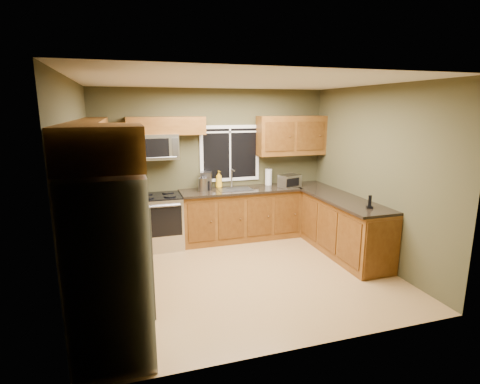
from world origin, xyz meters
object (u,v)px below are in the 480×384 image
microwave (155,147)px  soap_bottle_c (208,183)px  kettle (203,184)px  refrigerator (110,267)px  paper_towel_roll (269,177)px  range (159,221)px  toaster_oven (290,181)px  coffee_maker (207,181)px  cordless_phone (370,204)px  soap_bottle_a (219,179)px

microwave → soap_bottle_c: 1.15m
kettle → refrigerator: bearing=-117.7°
paper_towel_roll → kettle: bearing=-171.4°
microwave → kettle: microwave is taller
range → paper_towel_roll: (2.08, 0.21, 0.62)m
range → toaster_oven: (2.37, -0.09, 0.58)m
range → paper_towel_roll: bearing=5.8°
range → toaster_oven: size_ratio=2.16×
coffee_maker → soap_bottle_c: (0.03, 0.06, -0.05)m
coffee_maker → cordless_phone: coffee_maker is taller
microwave → cordless_phone: microwave is taller
soap_bottle_c → kettle: bearing=-121.5°
microwave → cordless_phone: 3.53m
microwave → toaster_oven: size_ratio=1.75×
cordless_phone → toaster_oven: bearing=105.6°
range → soap_bottle_c: (0.91, 0.23, 0.56)m
paper_towel_roll → range: bearing=-174.2°
kettle → soap_bottle_c: (0.13, 0.22, -0.04)m
range → toaster_oven: toaster_oven is taller
toaster_oven → microwave: bearing=174.5°
microwave → kettle: size_ratio=2.61×
microwave → paper_towel_roll: bearing=2.0°
toaster_oven → kettle: kettle is taller
range → cordless_phone: bearing=-32.4°
range → soap_bottle_a: soap_bottle_a is taller
refrigerator → microwave: microwave is taller
range → coffee_maker: coffee_maker is taller
coffee_maker → kettle: size_ratio=1.08×
range → paper_towel_roll: paper_towel_roll is taller
microwave → coffee_maker: (0.87, 0.03, -0.64)m
soap_bottle_a → cordless_phone: size_ratio=1.62×
kettle → soap_bottle_a: 0.41m
soap_bottle_c → range: bearing=-165.7°
coffee_maker → soap_bottle_a: bearing=14.3°
coffee_maker → paper_towel_roll: bearing=2.0°
toaster_oven → soap_bottle_c: size_ratio=2.35×
refrigerator → cordless_phone: size_ratio=9.32×
soap_bottle_c → paper_towel_roll: bearing=-1.0°
paper_towel_roll → soap_bottle_c: (-1.17, 0.02, -0.06)m
paper_towel_roll → cordless_phone: (0.78, -2.02, -0.09)m
refrigerator → kettle: bearing=62.3°
cordless_phone → range: bearing=147.6°
soap_bottle_c → cordless_phone: 2.82m
coffee_maker → paper_towel_roll: 1.20m
range → kettle: kettle is taller
cordless_phone → soap_bottle_c: bearing=133.7°
refrigerator → soap_bottle_c: bearing=62.0°
paper_towel_roll → refrigerator: bearing=-132.8°
soap_bottle_a → soap_bottle_c: size_ratio=1.68×
soap_bottle_c → refrigerator: bearing=-118.0°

